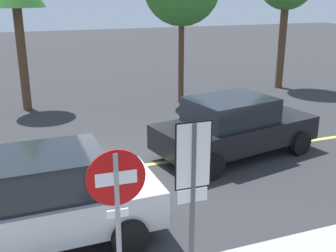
{
  "coord_description": "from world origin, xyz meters",
  "views": [
    {
      "loc": [
        -2.53,
        -9.17,
        4.17
      ],
      "look_at": [
        0.7,
        -0.6,
        1.19
      ],
      "focal_mm": 44.02,
      "sensor_mm": 36.0,
      "label": 1
    }
  ],
  "objects": [
    {
      "name": "ground_plane",
      "position": [
        0.0,
        0.0,
        0.0
      ],
      "size": [
        80.0,
        80.0,
        0.0
      ],
      "primitive_type": "plane",
      "color": "#2D2D30"
    },
    {
      "name": "stop_sign",
      "position": [
        -1.49,
        -4.55,
        1.6
      ],
      "size": [
        0.76,
        0.07,
        2.34
      ],
      "color": "gray",
      "rests_on": "ground_plane"
    },
    {
      "name": "car_black_far_lane",
      "position": [
        2.73,
        -0.14,
        0.8
      ],
      "size": [
        4.63,
        2.7,
        1.59
      ],
      "color": "black",
      "rests_on": "ground_plane"
    },
    {
      "name": "lane_marking_centre",
      "position": [
        3.0,
        0.0,
        0.01
      ],
      "size": [
        28.0,
        0.16,
        0.01
      ],
      "primitive_type": "cube",
      "color": "#E0D14C"
    },
    {
      "name": "car_silver_near_curb",
      "position": [
        -2.53,
        -2.58,
        0.82
      ],
      "size": [
        4.52,
        2.01,
        1.65
      ],
      "color": "#B7BABF",
      "rests_on": "ground_plane"
    },
    {
      "name": "speed_limit_sign",
      "position": [
        -0.35,
        -4.36,
        1.76
      ],
      "size": [
        0.54,
        0.06,
        2.52
      ],
      "color": "#4C4C51",
      "rests_on": "ground_plane"
    }
  ]
}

